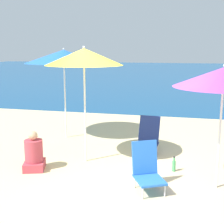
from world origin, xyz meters
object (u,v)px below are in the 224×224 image
(beach_chair_blue, at_px, (147,168))
(water_bottle, at_px, (174,165))
(beach_umbrella_yellow, at_px, (84,57))
(person_seated_near, at_px, (34,155))
(beach_chair_navy, at_px, (148,135))
(beach_umbrella_blue, at_px, (64,57))
(beach_umbrella_purple, at_px, (224,77))

(beach_chair_blue, bearing_deg, water_bottle, 37.71)
(beach_umbrella_yellow, xyz_separation_m, person_seated_near, (-0.81, -0.67, -1.83))
(beach_umbrella_yellow, xyz_separation_m, beach_chair_navy, (1.18, 0.86, -1.73))
(beach_chair_navy, height_order, water_bottle, beach_chair_navy)
(beach_umbrella_blue, bearing_deg, water_bottle, -30.48)
(beach_umbrella_yellow, bearing_deg, beach_umbrella_purple, -15.27)
(beach_chair_navy, distance_m, person_seated_near, 2.52)
(beach_umbrella_purple, distance_m, beach_umbrella_blue, 4.21)
(beach_umbrella_purple, height_order, water_bottle, beach_umbrella_purple)
(beach_umbrella_yellow, distance_m, beach_chair_navy, 2.27)
(beach_chair_navy, xyz_separation_m, water_bottle, (0.61, -1.00, -0.27))
(person_seated_near, bearing_deg, beach_umbrella_purple, -18.79)
(water_bottle, bearing_deg, beach_umbrella_yellow, 175.60)
(beach_umbrella_purple, height_order, person_seated_near, beach_umbrella_purple)
(beach_umbrella_blue, relative_size, person_seated_near, 3.01)
(beach_umbrella_yellow, xyz_separation_m, water_bottle, (1.80, -0.14, -2.01))
(beach_umbrella_blue, bearing_deg, beach_umbrella_yellow, -55.70)
(beach_umbrella_purple, bearing_deg, water_bottle, 142.74)
(beach_umbrella_blue, height_order, beach_chair_navy, beach_umbrella_blue)
(beach_umbrella_yellow, distance_m, beach_umbrella_blue, 1.86)
(beach_chair_blue, distance_m, person_seated_near, 2.23)
(beach_umbrella_blue, bearing_deg, beach_umbrella_purple, -31.94)
(beach_umbrella_purple, relative_size, beach_umbrella_blue, 0.89)
(person_seated_near, bearing_deg, beach_umbrella_yellow, 21.00)
(beach_umbrella_purple, bearing_deg, beach_chair_blue, -164.17)
(water_bottle, bearing_deg, person_seated_near, -168.46)
(beach_umbrella_purple, bearing_deg, beach_umbrella_yellow, 164.73)
(beach_umbrella_purple, bearing_deg, beach_chair_navy, 130.67)
(beach_chair_blue, bearing_deg, beach_umbrella_yellow, 116.81)
(beach_umbrella_purple, height_order, beach_chair_navy, beach_umbrella_purple)
(beach_umbrella_yellow, relative_size, beach_umbrella_purple, 1.14)
(beach_umbrella_purple, height_order, beach_chair_blue, beach_umbrella_purple)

